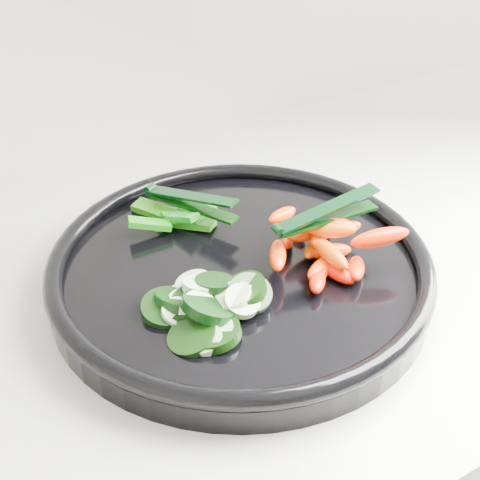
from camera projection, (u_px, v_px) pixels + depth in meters
veggie_tray at (240, 269)px, 0.65m from camera, size 0.49×0.49×0.04m
cucumber_pile at (202, 306)px, 0.59m from camera, size 0.12×0.11×0.04m
carrot_pile at (324, 246)px, 0.65m from camera, size 0.14×0.13×0.06m
pepper_pile at (180, 216)px, 0.71m from camera, size 0.11×0.09×0.03m
tong_carrot at (324, 215)px, 0.64m from camera, size 0.11×0.02×0.02m
tong_pepper at (188, 200)px, 0.70m from camera, size 0.07×0.11×0.02m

